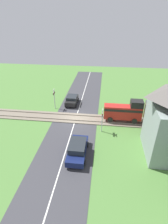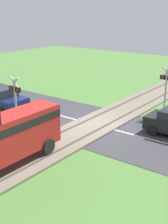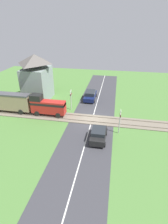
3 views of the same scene
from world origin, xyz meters
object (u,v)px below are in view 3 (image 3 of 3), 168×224
Objects in this scene: car_near_crossing at (98,134)px; crossing_signal_west_approach at (120,119)px; crossing_signal_east_approach at (71,97)px; pedestrian_by_station at (24,104)px; train at (23,103)px; car_far_side at (90,95)px; station_building at (37,78)px.

car_near_crossing is 1.07× the size of crossing_signal_west_approach.
pedestrian_by_station is (-1.07, 7.77, -1.40)m from crossing_signal_east_approach.
car_far_side is at bearing -51.02° from train.
crossing_signal_east_approach reaches higher than pedestrian_by_station.
car_near_crossing is 16.59m from station_building.
crossing_signal_west_approach is 2.03× the size of pedestrian_by_station.
crossing_signal_west_approach is (1.92, -2.44, 1.37)m from car_near_crossing.
crossing_signal_west_approach reaches higher than pedestrian_by_station.
car_near_crossing is at bearing -116.11° from pedestrian_by_station.
crossing_signal_west_approach is 16.23m from pedestrian_by_station.
crossing_signal_east_approach reaches higher than car_near_crossing.
car_near_crossing is (-4.70, -12.18, -1.08)m from train.
crossing_signal_west_approach is at bearing -106.14° from pedestrian_by_station.
train is 3.82× the size of crossing_signal_west_approach.
crossing_signal_west_approach is 17.24m from station_building.
train is at bearing -178.78° from station_building.
train is 1.60× the size of station_building.
crossing_signal_east_approach is at bearing -114.51° from station_building.
station_building reaches higher than crossing_signal_west_approach.
station_building is at bearing 1.22° from train.
car_near_crossing is 14.58m from pedestrian_by_station.
train is at bearing -151.90° from pedestrian_by_station.
pedestrian_by_station is at bearing 28.10° from train.
car_far_side is 0.56× the size of station_building.
station_building reaches higher than pedestrian_by_station.
car_far_side is 10.05m from station_building.
crossing_signal_east_approach is 7.88m from station_building.
pedestrian_by_station is (-5.81, 10.21, -0.07)m from car_far_side.
train is 12.01m from car_far_side.
crossing_signal_west_approach reaches higher than car_near_crossing.
station_building reaches higher than crossing_signal_east_approach.
car_near_crossing is 12.56m from car_far_side.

